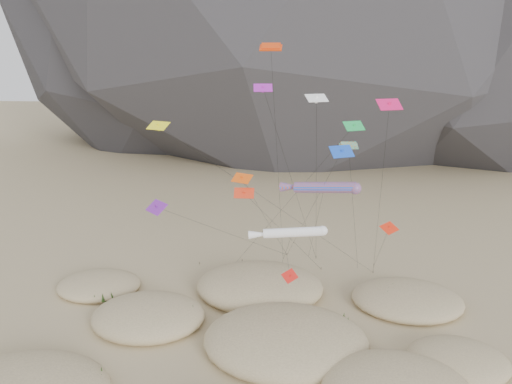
# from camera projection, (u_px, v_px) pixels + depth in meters

# --- Properties ---
(ground) EXTENTS (500.00, 500.00, 0.00)m
(ground) POSITION_uv_depth(u_px,v_px,m) (261.00, 368.00, 45.39)
(ground) COLOR #CCB789
(ground) RESTS_ON ground
(dunes) EXTENTS (49.14, 35.46, 3.83)m
(dunes) POSITION_uv_depth(u_px,v_px,m) (244.00, 337.00, 48.93)
(dunes) COLOR #CCB789
(dunes) RESTS_ON ground
(dune_grass) EXTENTS (42.27, 27.18, 1.52)m
(dune_grass) POSITION_uv_depth(u_px,v_px,m) (250.00, 338.00, 48.65)
(dune_grass) COLOR black
(dune_grass) RESTS_ON ground
(kite_stakes) EXTENTS (23.64, 4.94, 0.30)m
(kite_stakes) POSITION_uv_depth(u_px,v_px,m) (293.00, 263.00, 67.90)
(kite_stakes) COLOR #3F2D1E
(kite_stakes) RESTS_ON ground
(rainbow_tube_kite) EXTENTS (8.81, 15.21, 14.68)m
(rainbow_tube_kite) POSITION_uv_depth(u_px,v_px,m) (322.00, 187.00, 53.89)
(rainbow_tube_kite) COLOR #F25519
(rainbow_tube_kite) RESTS_ON ground
(white_tube_kite) EXTENTS (7.55, 18.41, 11.92)m
(white_tube_kite) POSITION_uv_depth(u_px,v_px,m) (290.00, 233.00, 47.52)
(white_tube_kite) COLOR white
(white_tube_kite) RESTS_ON ground
(orange_parafoil) EXTENTS (2.59, 9.50, 28.78)m
(orange_parafoil) POSITION_uv_depth(u_px,v_px,m) (271.00, 51.00, 53.61)
(orange_parafoil) COLOR red
(orange_parafoil) RESTS_ON ground
(multi_parafoil) EXTENTS (4.02, 11.29, 18.86)m
(multi_parafoil) POSITION_uv_depth(u_px,v_px,m) (349.00, 148.00, 51.67)
(multi_parafoil) COLOR orange
(multi_parafoil) RESTS_ON ground
(delta_kites) EXTENTS (27.19, 23.58, 24.79)m
(delta_kites) POSITION_uv_depth(u_px,v_px,m) (285.00, 164.00, 51.41)
(delta_kites) COLOR #FFF71A
(delta_kites) RESTS_ON ground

